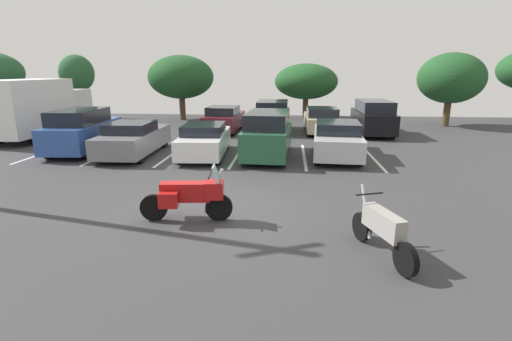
{
  "coord_description": "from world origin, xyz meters",
  "views": [
    {
      "loc": [
        2.0,
        -9.36,
        3.57
      ],
      "look_at": [
        1.09,
        0.94,
        0.83
      ],
      "focal_mm": 26.45,
      "sensor_mm": 36.0,
      "label": 1
    }
  ],
  "objects_px": {
    "car_green": "(268,135)",
    "car_white": "(205,140)",
    "car_far_champagne": "(321,120)",
    "box_truck": "(37,107)",
    "motorcycle_second": "(382,230)",
    "car_blue": "(83,131)",
    "car_far_charcoal": "(273,116)",
    "car_silver": "(337,139)",
    "car_far_black": "(373,117)",
    "motorcycle_touring": "(189,195)",
    "car_grey": "(134,139)",
    "car_far_maroon": "(224,119)"
  },
  "relations": [
    {
      "from": "car_white",
      "to": "car_silver",
      "type": "xyz_separation_m",
      "value": [
        5.64,
        0.43,
        0.05
      ]
    },
    {
      "from": "motorcycle_second",
      "to": "car_grey",
      "type": "height_order",
      "value": "car_grey"
    },
    {
      "from": "car_silver",
      "to": "car_far_black",
      "type": "distance_m",
      "value": 6.73
    },
    {
      "from": "car_blue",
      "to": "car_silver",
      "type": "xyz_separation_m",
      "value": [
        11.36,
        -0.09,
        -0.2
      ]
    },
    {
      "from": "motorcycle_second",
      "to": "car_blue",
      "type": "xyz_separation_m",
      "value": [
        -11.19,
        9.15,
        0.39
      ]
    },
    {
      "from": "car_green",
      "to": "car_far_maroon",
      "type": "distance_m",
      "value": 7.32
    },
    {
      "from": "car_grey",
      "to": "car_far_champagne",
      "type": "xyz_separation_m",
      "value": [
        8.64,
        6.95,
        0.02
      ]
    },
    {
      "from": "car_grey",
      "to": "car_far_maroon",
      "type": "height_order",
      "value": "car_far_maroon"
    },
    {
      "from": "car_white",
      "to": "car_far_champagne",
      "type": "xyz_separation_m",
      "value": [
        5.49,
        6.94,
        0.04
      ]
    },
    {
      "from": "car_grey",
      "to": "car_far_black",
      "type": "height_order",
      "value": "car_far_black"
    },
    {
      "from": "car_green",
      "to": "car_far_charcoal",
      "type": "height_order",
      "value": "car_green"
    },
    {
      "from": "motorcycle_touring",
      "to": "car_far_champagne",
      "type": "bearing_deg",
      "value": 73.17
    },
    {
      "from": "box_truck",
      "to": "car_far_champagne",
      "type": "bearing_deg",
      "value": 11.22
    },
    {
      "from": "car_silver",
      "to": "car_far_maroon",
      "type": "bearing_deg",
      "value": 133.46
    },
    {
      "from": "car_blue",
      "to": "car_far_champagne",
      "type": "xyz_separation_m",
      "value": [
        11.22,
        6.43,
        -0.22
      ]
    },
    {
      "from": "car_white",
      "to": "car_far_black",
      "type": "height_order",
      "value": "car_far_black"
    },
    {
      "from": "car_blue",
      "to": "car_far_black",
      "type": "relative_size",
      "value": 1.04
    },
    {
      "from": "box_truck",
      "to": "car_far_maroon",
      "type": "bearing_deg",
      "value": 16.11
    },
    {
      "from": "car_white",
      "to": "car_far_black",
      "type": "relative_size",
      "value": 0.96
    },
    {
      "from": "motorcycle_second",
      "to": "car_far_champagne",
      "type": "height_order",
      "value": "car_far_champagne"
    },
    {
      "from": "car_grey",
      "to": "car_far_black",
      "type": "bearing_deg",
      "value": 29.65
    },
    {
      "from": "car_far_champagne",
      "to": "car_silver",
      "type": "bearing_deg",
      "value": -88.74
    },
    {
      "from": "car_blue",
      "to": "car_far_charcoal",
      "type": "distance_m",
      "value": 10.56
    },
    {
      "from": "car_silver",
      "to": "car_far_charcoal",
      "type": "height_order",
      "value": "car_far_charcoal"
    },
    {
      "from": "car_blue",
      "to": "car_far_maroon",
      "type": "distance_m",
      "value": 8.22
    },
    {
      "from": "car_green",
      "to": "car_far_charcoal",
      "type": "bearing_deg",
      "value": 90.96
    },
    {
      "from": "car_silver",
      "to": "car_far_black",
      "type": "relative_size",
      "value": 1.05
    },
    {
      "from": "car_white",
      "to": "car_silver",
      "type": "relative_size",
      "value": 0.91
    },
    {
      "from": "car_far_charcoal",
      "to": "box_truck",
      "type": "bearing_deg",
      "value": -166.03
    },
    {
      "from": "motorcycle_second",
      "to": "car_far_black",
      "type": "xyz_separation_m",
      "value": [
        2.92,
        15.2,
        0.42
      ]
    },
    {
      "from": "car_far_champagne",
      "to": "car_far_charcoal",
      "type": "bearing_deg",
      "value": 178.69
    },
    {
      "from": "motorcycle_touring",
      "to": "car_far_maroon",
      "type": "height_order",
      "value": "car_far_maroon"
    },
    {
      "from": "car_far_maroon",
      "to": "motorcycle_second",
      "type": "bearing_deg",
      "value": -69.4
    },
    {
      "from": "car_blue",
      "to": "car_grey",
      "type": "bearing_deg",
      "value": -11.29
    },
    {
      "from": "motorcycle_touring",
      "to": "car_far_champagne",
      "type": "height_order",
      "value": "car_far_champagne"
    },
    {
      "from": "car_far_champagne",
      "to": "box_truck",
      "type": "relative_size",
      "value": 0.65
    },
    {
      "from": "motorcycle_second",
      "to": "car_far_champagne",
      "type": "distance_m",
      "value": 15.58
    },
    {
      "from": "car_grey",
      "to": "car_far_maroon",
      "type": "xyz_separation_m",
      "value": [
        2.85,
        6.68,
        0.05
      ]
    },
    {
      "from": "motorcycle_touring",
      "to": "car_far_charcoal",
      "type": "relative_size",
      "value": 0.51
    },
    {
      "from": "motorcycle_touring",
      "to": "car_blue",
      "type": "height_order",
      "value": "car_blue"
    },
    {
      "from": "motorcycle_second",
      "to": "car_far_maroon",
      "type": "height_order",
      "value": "car_far_maroon"
    },
    {
      "from": "car_far_champagne",
      "to": "motorcycle_touring",
      "type": "bearing_deg",
      "value": -106.83
    },
    {
      "from": "car_silver",
      "to": "car_far_charcoal",
      "type": "xyz_separation_m",
      "value": [
        -3.04,
        6.58,
        0.18
      ]
    },
    {
      "from": "motorcycle_touring",
      "to": "car_green",
      "type": "bearing_deg",
      "value": 78.24
    },
    {
      "from": "car_green",
      "to": "car_far_champagne",
      "type": "relative_size",
      "value": 1.02
    },
    {
      "from": "car_far_maroon",
      "to": "car_far_champagne",
      "type": "xyz_separation_m",
      "value": [
        5.79,
        0.26,
        -0.03
      ]
    },
    {
      "from": "car_far_charcoal",
      "to": "box_truck",
      "type": "xyz_separation_m",
      "value": [
        -12.67,
        -3.15,
        0.72
      ]
    },
    {
      "from": "car_green",
      "to": "car_white",
      "type": "bearing_deg",
      "value": -179.69
    },
    {
      "from": "motorcycle_second",
      "to": "motorcycle_touring",
      "type": "bearing_deg",
      "value": 160.95
    },
    {
      "from": "motorcycle_touring",
      "to": "car_grey",
      "type": "xyz_separation_m",
      "value": [
        -4.37,
        7.17,
        0.06
      ]
    }
  ]
}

